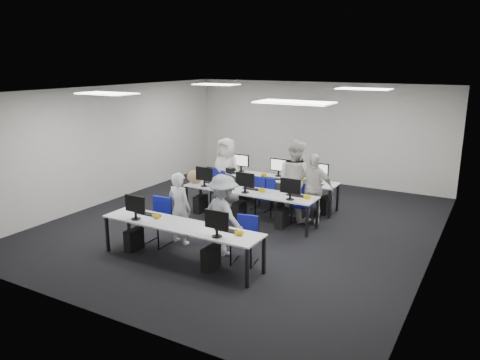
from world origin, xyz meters
The scene contains 23 objects.
room centered at (0.00, 0.00, 1.50)m, with size 9.00×9.02×3.00m.
ceiling_panels centered at (0.00, 0.00, 2.98)m, with size 5.20×4.60×0.02m.
desk_front centered at (0.00, -2.40, 0.68)m, with size 3.20×0.70×0.73m.
desk_mid centered at (0.00, 0.20, 0.68)m, with size 3.20×0.70×0.73m.
desk_back centered at (0.00, 1.60, 0.68)m, with size 3.20×0.70×0.73m.
equipment_front centered at (-0.19, -2.42, 0.36)m, with size 2.51×0.41×1.19m.
equipment_mid centered at (-0.19, 0.18, 0.36)m, with size 2.91×0.41×1.19m.
equipment_back centered at (0.19, 1.62, 0.36)m, with size 2.91×0.41×1.19m.
chair_0 centered at (-0.94, -1.94, 0.30)m, with size 0.47×0.52×0.94m.
chair_1 centered at (1.03, -1.85, 0.27)m, with size 0.50×0.53×0.87m.
chair_2 centered at (-1.02, 0.69, 0.27)m, with size 0.55×0.57×0.86m.
chair_3 centered at (0.12, 0.82, 0.27)m, with size 0.51×0.54×0.86m.
chair_4 centered at (1.11, 0.70, 0.26)m, with size 0.44×0.47×0.82m.
chair_5 centered at (-1.22, 1.08, 0.30)m, with size 0.55×0.58×0.96m.
chair_6 centered at (-0.15, 1.15, 0.28)m, with size 0.44×0.48×0.88m.
chair_7 centered at (1.01, 1.11, 0.27)m, with size 0.46×0.49×0.87m.
handbag centered at (-1.45, 0.14, 0.89)m, with size 0.39×0.25×0.32m, color #9D7251.
student_0 centered at (-0.58, -1.66, 0.74)m, with size 0.54×0.35×1.48m, color silver.
student_1 centered at (0.85, 0.89, 0.94)m, with size 0.91×0.71×1.88m, color silver.
student_2 centered at (-1.11, 1.04, 0.87)m, with size 0.85×0.55×1.73m, color silver.
student_3 centered at (1.29, 0.86, 0.80)m, with size 0.94×0.39×1.61m, color silver.
photographer centered at (0.48, -1.70, 0.79)m, with size 1.01×0.58×1.57m, color slate.
dslr_camera centered at (0.54, -1.53, 1.62)m, with size 0.14×0.18×0.10m, color black.
Camera 1 is at (4.91, -8.83, 3.63)m, focal length 35.00 mm.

